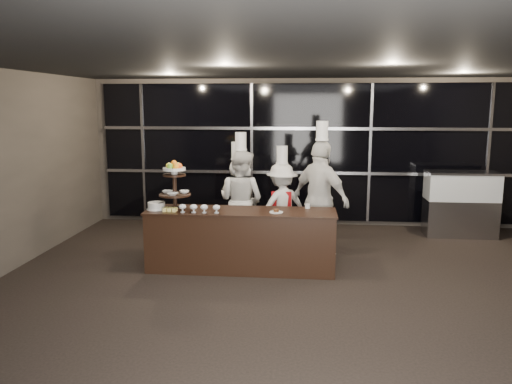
# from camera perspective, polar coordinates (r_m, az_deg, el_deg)

# --- Properties ---
(room) EXTENTS (10.00, 10.00, 10.00)m
(room) POSITION_cam_1_polar(r_m,az_deg,el_deg) (5.39, 6.79, -0.63)
(room) COLOR black
(room) RESTS_ON ground
(window_wall) EXTENTS (8.60, 0.10, 2.80)m
(window_wall) POSITION_cam_1_polar(r_m,az_deg,el_deg) (10.28, 6.21, 4.47)
(window_wall) COLOR black
(window_wall) RESTS_ON ground
(buffet_counter) EXTENTS (2.84, 0.74, 0.92)m
(buffet_counter) POSITION_cam_1_polar(r_m,az_deg,el_deg) (7.57, -1.73, -5.47)
(buffet_counter) COLOR black
(buffet_counter) RESTS_ON ground
(display_stand) EXTENTS (0.48, 0.48, 0.74)m
(display_stand) POSITION_cam_1_polar(r_m,az_deg,el_deg) (7.58, -9.29, 1.17)
(display_stand) COLOR black
(display_stand) RESTS_ON buffet_counter
(compotes) EXTENTS (0.61, 0.11, 0.12)m
(compotes) POSITION_cam_1_polar(r_m,az_deg,el_deg) (7.33, -6.52, -1.74)
(compotes) COLOR silver
(compotes) RESTS_ON buffet_counter
(layer_cake) EXTENTS (0.30, 0.30, 0.11)m
(layer_cake) POSITION_cam_1_polar(r_m,az_deg,el_deg) (7.67, -11.31, -1.57)
(layer_cake) COLOR white
(layer_cake) RESTS_ON buffet_counter
(pastry_squares) EXTENTS (0.20, 0.13, 0.05)m
(pastry_squares) POSITION_cam_1_polar(r_m,az_deg,el_deg) (7.50, -9.80, -1.98)
(pastry_squares) COLOR #FFF17C
(pastry_squares) RESTS_ON buffet_counter
(small_plate) EXTENTS (0.20, 0.20, 0.05)m
(small_plate) POSITION_cam_1_polar(r_m,az_deg,el_deg) (7.32, 2.31, -2.25)
(small_plate) COLOR white
(small_plate) RESTS_ON buffet_counter
(chef_cup) EXTENTS (0.08, 0.08, 0.07)m
(chef_cup) POSITION_cam_1_polar(r_m,az_deg,el_deg) (7.65, 5.91, -1.60)
(chef_cup) COLOR white
(chef_cup) RESTS_ON buffet_counter
(display_case) EXTENTS (1.31, 0.57, 1.24)m
(display_case) POSITION_cam_1_polar(r_m,az_deg,el_deg) (10.21, 22.36, -0.90)
(display_case) COLOR #A5A5AA
(display_case) RESTS_ON ground
(chef_a) EXTENTS (0.65, 0.51, 1.86)m
(chef_a) POSITION_cam_1_polar(r_m,az_deg,el_deg) (8.66, -2.16, -1.16)
(chef_a) COLOR silver
(chef_a) RESTS_ON ground
(chef_b) EXTENTS (1.04, 0.95, 2.03)m
(chef_b) POSITION_cam_1_polar(r_m,az_deg,el_deg) (8.54, -1.72, -0.87)
(chef_b) COLOR silver
(chef_b) RESTS_ON ground
(chef_c) EXTENTS (1.11, 0.97, 1.79)m
(chef_c) POSITION_cam_1_polar(r_m,az_deg,el_deg) (8.63, 2.95, -1.56)
(chef_c) COLOR white
(chef_c) RESTS_ON ground
(chef_d) EXTENTS (1.14, 1.12, 2.23)m
(chef_d) POSITION_cam_1_polar(r_m,az_deg,el_deg) (8.12, 7.39, -0.79)
(chef_d) COLOR silver
(chef_d) RESTS_ON ground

